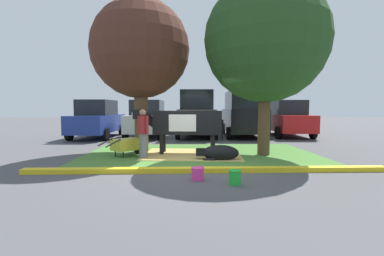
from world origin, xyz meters
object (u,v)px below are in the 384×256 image
object	(u,v)px
sedan_silver	(148,119)
sedan_red	(287,119)
wheelbarrow	(127,145)
sedan_blue	(98,119)
suv_dark_grey	(197,114)
calf_lying	(219,153)
bucket_pink	(198,173)
suv_black	(243,114)
bucket_green	(235,177)
shade_tree_left	(140,50)
shade_tree_right	(266,41)
cow_holstein	(184,123)
person_handler	(143,132)

from	to	relation	value
sedan_silver	sedan_red	size ratio (longest dim) A/B	1.00
wheelbarrow	sedan_blue	world-z (taller)	sedan_blue
suv_dark_grey	calf_lying	bearing A→B (deg)	-87.12
bucket_pink	suv_black	size ratio (longest dim) A/B	0.06
sedan_blue	suv_dark_grey	bearing A→B (deg)	3.46
bucket_pink	bucket_green	world-z (taller)	bucket_green
bucket_green	suv_dark_grey	size ratio (longest dim) A/B	0.07
sedan_blue	suv_dark_grey	distance (m)	5.37
bucket_pink	sedan_blue	size ratio (longest dim) A/B	0.07
bucket_green	shade_tree_left	bearing A→B (deg)	121.02
shade_tree_right	suv_black	xyz separation A→B (m)	(0.62, 6.11, -2.51)
shade_tree_right	suv_black	size ratio (longest dim) A/B	1.24
shade_tree_left	suv_dark_grey	distance (m)	6.22
bucket_green	suv_dark_grey	xyz separation A→B (m)	(-0.33, 9.59, 1.11)
cow_holstein	suv_black	distance (m)	6.66
bucket_green	suv_black	xyz separation A→B (m)	(2.25, 9.57, 1.11)
sedan_red	person_handler	bearing A→B (deg)	-136.29
person_handler	bucket_green	size ratio (longest dim) A/B	5.08
calf_lying	bucket_pink	xyz separation A→B (m)	(-0.77, -2.18, -0.09)
suv_dark_grey	suv_black	size ratio (longest dim) A/B	1.00
cow_holstein	bucket_green	xyz separation A→B (m)	(1.03, -3.78, -0.92)
suv_dark_grey	person_handler	bearing A→B (deg)	-106.66
cow_holstein	person_handler	xyz separation A→B (m)	(-1.29, -0.84, -0.25)
calf_lying	bucket_green	distance (m)	2.57
shade_tree_right	cow_holstein	size ratio (longest dim) A/B	1.85
wheelbarrow	cow_holstein	bearing A→B (deg)	10.87
bucket_green	sedan_silver	size ratio (longest dim) A/B	0.07
cow_holstein	suv_dark_grey	world-z (taller)	suv_dark_grey
person_handler	sedan_red	bearing A→B (deg)	43.71
shade_tree_left	bucket_pink	world-z (taller)	shade_tree_left
suv_black	wheelbarrow	bearing A→B (deg)	-129.98
shade_tree_right	suv_dark_grey	xyz separation A→B (m)	(-1.96, 6.12, -2.51)
cow_holstein	suv_dark_grey	size ratio (longest dim) A/B	0.67
calf_lying	wheelbarrow	bearing A→B (deg)	163.90
wheelbarrow	sedan_red	bearing A→B (deg)	39.39
cow_holstein	calf_lying	bearing A→B (deg)	-48.92
calf_lying	sedan_blue	world-z (taller)	sedan_blue
person_handler	suv_dark_grey	world-z (taller)	suv_dark_grey
wheelbarrow	suv_black	xyz separation A→B (m)	(5.16, 6.15, 0.88)
shade_tree_left	suv_black	distance (m)	7.53
shade_tree_right	bucket_green	bearing A→B (deg)	-115.14
shade_tree_right	bucket_green	xyz separation A→B (m)	(-1.63, -3.46, -3.62)
cow_holstein	bucket_green	world-z (taller)	cow_holstein
sedan_red	sedan_blue	bearing A→B (deg)	-177.28
shade_tree_right	sedan_blue	distance (m)	9.74
sedan_blue	sedan_silver	bearing A→B (deg)	9.46
cow_holstein	calf_lying	size ratio (longest dim) A/B	2.38
shade_tree_right	bucket_pink	size ratio (longest dim) A/B	19.24
person_handler	suv_dark_grey	xyz separation A→B (m)	(1.99, 6.65, 0.44)
shade_tree_left	bucket_green	bearing A→B (deg)	-58.98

